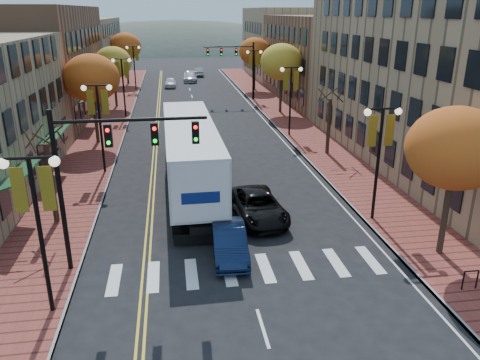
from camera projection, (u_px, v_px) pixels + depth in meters
name	position (u px, v px, depth m)	size (l,w,h in m)	color
ground	(253.00, 296.00, 18.31)	(200.00, 200.00, 0.00)	black
sidewalk_left	(110.00, 121.00, 47.26)	(4.00, 85.00, 0.15)	brown
sidewalk_right	(283.00, 115.00, 49.76)	(4.00, 85.00, 0.15)	brown
building_left_mid	(28.00, 63.00, 47.55)	(12.00, 24.00, 11.00)	brown
building_left_far	(74.00, 51.00, 71.06)	(12.00, 26.00, 9.50)	#9E8966
building_right_near	(471.00, 56.00, 33.21)	(15.00, 28.00, 15.00)	#997F5B
building_right_mid	(341.00, 58.00, 58.24)	(15.00, 24.00, 10.00)	brown
building_right_far	(296.00, 43.00, 78.52)	(15.00, 20.00, 11.00)	#9E8966
tree_left_a	(52.00, 184.00, 23.73)	(0.28, 0.28, 4.20)	#382619
tree_left_b	(91.00, 78.00, 37.52)	(4.48, 4.48, 7.21)	#382619
tree_left_c	(113.00, 63.00, 52.54)	(4.16, 4.16, 6.69)	#382619
tree_left_d	(125.00, 46.00, 69.09)	(4.61, 4.61, 7.42)	#382619
tree_right_a	(456.00, 148.00, 19.70)	(4.16, 4.16, 6.69)	#382619
tree_right_b	(329.00, 126.00, 35.53)	(0.28, 0.28, 4.20)	#382619
tree_right_c	(281.00, 62.00, 49.32)	(4.48, 4.48, 7.21)	#382619
tree_right_d	(255.00, 51.00, 64.26)	(4.35, 4.35, 7.00)	#382619
lamp_left_a	(36.00, 206.00, 15.81)	(1.96, 0.36, 6.05)	black
lamp_left_b	(99.00, 112.00, 30.69)	(1.96, 0.36, 6.05)	black
lamp_left_c	(123.00, 76.00, 47.42)	(1.96, 0.36, 6.05)	black
lamp_left_d	(134.00, 59.00, 64.16)	(1.96, 0.36, 6.05)	black
lamp_right_a	(380.00, 142.00, 23.47)	(1.96, 0.36, 6.05)	black
lamp_right_b	(291.00, 88.00, 40.21)	(1.96, 0.36, 6.05)	black
lamp_right_c	(254.00, 65.00, 56.95)	(1.96, 0.36, 6.05)	black
traffic_mast_near	(106.00, 160.00, 18.66)	(6.10, 0.35, 7.00)	black
traffic_mast_far	(238.00, 60.00, 56.45)	(6.10, 0.34, 7.00)	black
semi_truck	(189.00, 148.00, 28.93)	(3.05, 17.49, 4.36)	black
navy_sedan	(229.00, 242.00, 21.11)	(1.48, 4.25, 1.40)	#0E1A38
black_suv	(258.00, 206.00, 24.88)	(2.43, 5.26, 1.46)	black
car_far_white	(170.00, 82.00, 68.23)	(1.61, 4.01, 1.37)	white
car_far_silver	(190.00, 77.00, 73.56)	(2.03, 4.99, 1.45)	#B9B8C0
car_far_oncoming	(199.00, 72.00, 79.99)	(1.45, 4.17, 1.37)	#B8B8C1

